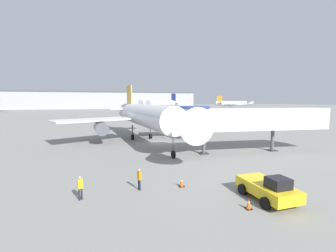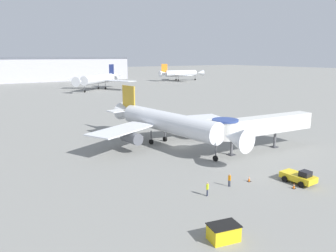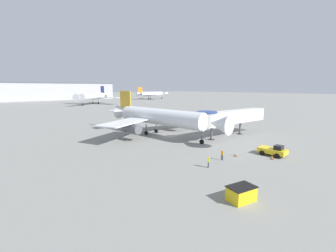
{
  "view_description": "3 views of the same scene",
  "coord_description": "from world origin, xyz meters",
  "px_view_note": "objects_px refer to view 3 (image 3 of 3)",
  "views": [
    {
      "loc": [
        -7.8,
        -34.04,
        6.6
      ],
      "look_at": [
        1.1,
        -2.1,
        2.92
      ],
      "focal_mm": 24.0,
      "sensor_mm": 36.0,
      "label": 1
    },
    {
      "loc": [
        -32.58,
        -45.08,
        15.62
      ],
      "look_at": [
        -4.03,
        -2.13,
        4.58
      ],
      "focal_mm": 35.0,
      "sensor_mm": 36.0,
      "label": 2
    },
    {
      "loc": [
        -32.94,
        -36.79,
        10.79
      ],
      "look_at": [
        -2.32,
        -2.02,
        2.76
      ],
      "focal_mm": 24.0,
      "sensor_mm": 36.0,
      "label": 3
    }
  ],
  "objects_px": {
    "pushback_tug_yellow": "(273,151)",
    "traffic_cone_starboard_wing": "(190,127)",
    "service_container_yellow": "(241,193)",
    "traffic_cone_near_nose": "(235,154)",
    "background_jet_orange_tail": "(151,94)",
    "main_airplane": "(158,117)",
    "ground_crew_marshaller": "(222,154)",
    "ground_crew_wing_walker": "(208,161)",
    "traffic_cone_apron_front": "(272,157)",
    "background_jet_navy_tail": "(93,96)",
    "jet_bridge": "(229,117)"
  },
  "relations": [
    {
      "from": "ground_crew_marshaller",
      "to": "traffic_cone_starboard_wing",
      "type": "bearing_deg",
      "value": 119.13
    },
    {
      "from": "traffic_cone_near_nose",
      "to": "ground_crew_marshaller",
      "type": "distance_m",
      "value": 3.32
    },
    {
      "from": "traffic_cone_apron_front",
      "to": "service_container_yellow",
      "type": "bearing_deg",
      "value": -166.17
    },
    {
      "from": "main_airplane",
      "to": "background_jet_navy_tail",
      "type": "distance_m",
      "value": 103.39
    },
    {
      "from": "pushback_tug_yellow",
      "to": "traffic_cone_starboard_wing",
      "type": "xyz_separation_m",
      "value": [
        6.97,
        24.63,
        -0.4
      ]
    },
    {
      "from": "traffic_cone_apron_front",
      "to": "ground_crew_wing_walker",
      "type": "xyz_separation_m",
      "value": [
        -10.09,
        4.13,
        0.63
      ]
    },
    {
      "from": "traffic_cone_apron_front",
      "to": "ground_crew_wing_walker",
      "type": "relative_size",
      "value": 0.4
    },
    {
      "from": "traffic_cone_starboard_wing",
      "to": "background_jet_orange_tail",
      "type": "height_order",
      "value": "background_jet_orange_tail"
    },
    {
      "from": "background_jet_navy_tail",
      "to": "pushback_tug_yellow",
      "type": "bearing_deg",
      "value": -48.91
    },
    {
      "from": "ground_crew_marshaller",
      "to": "background_jet_orange_tail",
      "type": "relative_size",
      "value": 0.05
    },
    {
      "from": "traffic_cone_near_nose",
      "to": "background_jet_orange_tail",
      "type": "relative_size",
      "value": 0.02
    },
    {
      "from": "traffic_cone_near_nose",
      "to": "background_jet_orange_tail",
      "type": "distance_m",
      "value": 174.04
    },
    {
      "from": "jet_bridge",
      "to": "traffic_cone_starboard_wing",
      "type": "height_order",
      "value": "jet_bridge"
    },
    {
      "from": "jet_bridge",
      "to": "traffic_cone_starboard_wing",
      "type": "xyz_separation_m",
      "value": [
        0.27,
        11.73,
        -3.92
      ]
    },
    {
      "from": "main_airplane",
      "to": "service_container_yellow",
      "type": "distance_m",
      "value": 31.53
    },
    {
      "from": "traffic_cone_apron_front",
      "to": "ground_crew_wing_walker",
      "type": "distance_m",
      "value": 10.92
    },
    {
      "from": "ground_crew_marshaller",
      "to": "traffic_cone_near_nose",
      "type": "bearing_deg",
      "value": 61.81
    },
    {
      "from": "traffic_cone_near_nose",
      "to": "service_container_yellow",
      "type": "bearing_deg",
      "value": -145.77
    },
    {
      "from": "service_container_yellow",
      "to": "ground_crew_wing_walker",
      "type": "height_order",
      "value": "ground_crew_wing_walker"
    },
    {
      "from": "pushback_tug_yellow",
      "to": "ground_crew_wing_walker",
      "type": "relative_size",
      "value": 2.58
    },
    {
      "from": "background_jet_orange_tail",
      "to": "background_jet_navy_tail",
      "type": "bearing_deg",
      "value": 121.59
    },
    {
      "from": "pushback_tug_yellow",
      "to": "background_jet_orange_tail",
      "type": "height_order",
      "value": "background_jet_orange_tail"
    },
    {
      "from": "pushback_tug_yellow",
      "to": "traffic_cone_near_nose",
      "type": "distance_m",
      "value": 6.15
    },
    {
      "from": "pushback_tug_yellow",
      "to": "traffic_cone_apron_front",
      "type": "distance_m",
      "value": 2.25
    },
    {
      "from": "background_jet_orange_tail",
      "to": "ground_crew_wing_walker",
      "type": "bearing_deg",
      "value": 155.12
    },
    {
      "from": "main_airplane",
      "to": "ground_crew_marshaller",
      "type": "bearing_deg",
      "value": -107.07
    },
    {
      "from": "traffic_cone_starboard_wing",
      "to": "background_jet_navy_tail",
      "type": "bearing_deg",
      "value": 80.47
    },
    {
      "from": "background_jet_orange_tail",
      "to": "jet_bridge",
      "type": "bearing_deg",
      "value": 158.72
    },
    {
      "from": "traffic_cone_starboard_wing",
      "to": "background_jet_navy_tail",
      "type": "relative_size",
      "value": 0.03
    },
    {
      "from": "traffic_cone_starboard_wing",
      "to": "ground_crew_wing_walker",
      "type": "height_order",
      "value": "ground_crew_wing_walker"
    },
    {
      "from": "background_jet_navy_tail",
      "to": "jet_bridge",
      "type": "bearing_deg",
      "value": -46.79
    },
    {
      "from": "main_airplane",
      "to": "ground_crew_wing_walker",
      "type": "bearing_deg",
      "value": -117.02
    },
    {
      "from": "background_jet_orange_tail",
      "to": "traffic_cone_apron_front",
      "type": "bearing_deg",
      "value": 158.58
    },
    {
      "from": "ground_crew_marshaller",
      "to": "pushback_tug_yellow",
      "type": "bearing_deg",
      "value": 39.07
    },
    {
      "from": "jet_bridge",
      "to": "traffic_cone_near_nose",
      "type": "xyz_separation_m",
      "value": [
        -11.53,
        -9.11,
        -3.97
      ]
    },
    {
      "from": "traffic_cone_near_nose",
      "to": "ground_crew_wing_walker",
      "type": "xyz_separation_m",
      "value": [
        -7.31,
        -0.43,
        0.6
      ]
    },
    {
      "from": "ground_crew_marshaller",
      "to": "service_container_yellow",
      "type": "bearing_deg",
      "value": -71.08
    },
    {
      "from": "traffic_cone_near_nose",
      "to": "background_jet_orange_tail",
      "type": "bearing_deg",
      "value": 57.22
    },
    {
      "from": "background_jet_orange_tail",
      "to": "background_jet_navy_tail",
      "type": "distance_m",
      "value": 70.82
    },
    {
      "from": "service_container_yellow",
      "to": "pushback_tug_yellow",
      "type": "bearing_deg",
      "value": 14.72
    },
    {
      "from": "main_airplane",
      "to": "traffic_cone_apron_front",
      "type": "bearing_deg",
      "value": -91.24
    },
    {
      "from": "pushback_tug_yellow",
      "to": "traffic_cone_near_nose",
      "type": "relative_size",
      "value": 5.86
    },
    {
      "from": "background_jet_orange_tail",
      "to": "pushback_tug_yellow",
      "type": "bearing_deg",
      "value": 159.02
    },
    {
      "from": "main_airplane",
      "to": "traffic_cone_starboard_wing",
      "type": "distance_m",
      "value": 11.78
    },
    {
      "from": "main_airplane",
      "to": "traffic_cone_near_nose",
      "type": "xyz_separation_m",
      "value": [
        -0.65,
        -20.4,
        -3.82
      ]
    },
    {
      "from": "main_airplane",
      "to": "pushback_tug_yellow",
      "type": "relative_size",
      "value": 7.67
    },
    {
      "from": "ground_crew_marshaller",
      "to": "background_jet_navy_tail",
      "type": "relative_size",
      "value": 0.05
    },
    {
      "from": "pushback_tug_yellow",
      "to": "service_container_yellow",
      "type": "bearing_deg",
      "value": -167.17
    },
    {
      "from": "jet_bridge",
      "to": "traffic_cone_starboard_wing",
      "type": "bearing_deg",
      "value": 93.73
    },
    {
      "from": "pushback_tug_yellow",
      "to": "ground_crew_marshaller",
      "type": "relative_size",
      "value": 2.61
    }
  ]
}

